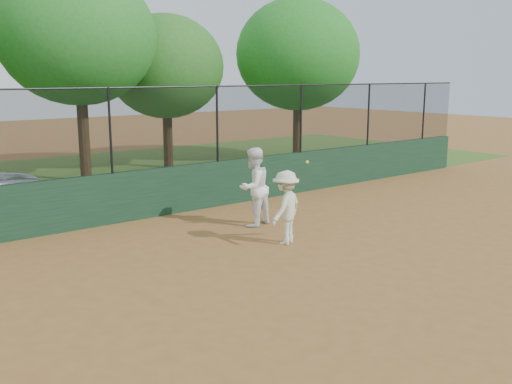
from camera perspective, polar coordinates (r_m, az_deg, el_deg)
ground at (r=9.48m, az=4.52°, el=-9.86°), size 80.00×80.00×0.00m
back_wall at (r=14.12m, az=-12.20°, el=-0.35°), size 26.00×0.20×1.20m
grass_strip at (r=19.71m, az=-19.89°, el=0.80°), size 36.00×12.00×0.01m
player_second at (r=13.21m, az=-0.24°, el=0.50°), size 1.03×0.88×1.83m
player_main at (r=11.82m, az=2.99°, el=-1.56°), size 1.14×0.92×1.77m
fence_assembly at (r=13.87m, az=-12.60°, el=6.26°), size 26.00×0.06×2.00m
tree_2 at (r=19.55m, az=-17.39°, el=14.62°), size 5.06×4.60×6.86m
tree_3 at (r=21.74m, az=-9.02°, el=12.26°), size 4.41×4.01×5.67m
tree_4 at (r=23.68m, az=4.25°, el=13.53°), size 5.19×4.72×6.51m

